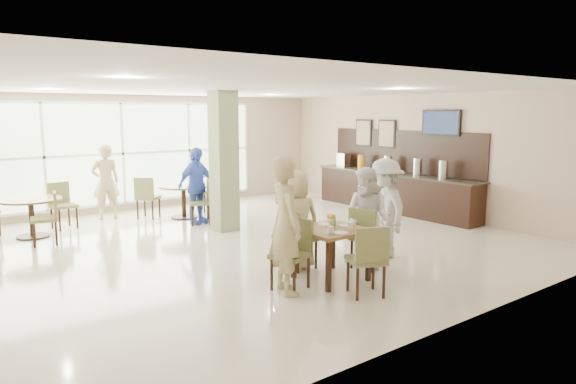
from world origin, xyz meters
TOP-DOWN VIEW (x-y plane):
  - ground at (0.00, 0.00)m, footprint 10.00×10.00m
  - room_shell at (0.00, 0.00)m, footprint 10.00×10.00m
  - window_bank at (-0.50, 4.46)m, footprint 7.00×0.04m
  - column at (0.40, 1.20)m, footprint 0.45×0.45m
  - main_table at (0.02, -2.45)m, footprint 0.90×0.90m
  - round_table_left at (-2.86, 2.91)m, footprint 1.11×1.11m
  - round_table_right at (0.28, 2.84)m, footprint 1.14×1.14m
  - chairs_main_table at (0.03, -2.44)m, footprint 2.11×1.97m
  - chairs_table_left at (-2.85, 2.91)m, footprint 1.94×1.70m
  - chairs_table_right at (0.30, 2.87)m, footprint 2.02×1.91m
  - tabletop_clutter at (0.04, -2.46)m, footprint 0.74×0.72m
  - buffet_counter at (4.70, 0.51)m, footprint 0.64×4.70m
  - wall_tv at (4.94, -0.60)m, footprint 0.06×1.00m
  - framed_art_a at (4.95, 1.00)m, footprint 0.05×0.55m
  - framed_art_b at (4.95, 1.80)m, footprint 0.05×0.55m
  - teen_left at (-0.81, -2.50)m, footprint 0.60×0.76m
  - teen_far at (-0.07, -1.76)m, footprint 0.84×0.63m
  - teen_right at (0.83, -2.37)m, footprint 0.75×0.87m
  - teen_standing at (1.51, -2.11)m, footprint 0.94×1.20m
  - adult_a at (0.23, 2.11)m, footprint 1.08×0.80m
  - adult_b at (1.13, 2.79)m, footprint 0.96×1.54m
  - adult_standing at (-1.17, 3.73)m, footprint 0.65×0.45m

SIDE VIEW (x-z plane):
  - ground at x=0.00m, z-range 0.00..0.00m
  - chairs_main_table at x=0.03m, z-range 0.00..0.95m
  - chairs_table_left at x=-2.85m, z-range 0.00..0.95m
  - chairs_table_right at x=0.30m, z-range 0.00..0.95m
  - buffet_counter at x=4.70m, z-range -0.42..1.53m
  - round_table_left at x=-2.86m, z-range 0.20..0.95m
  - round_table_right at x=0.28m, z-range 0.21..0.96m
  - main_table at x=0.02m, z-range 0.27..1.02m
  - teen_far at x=-0.07m, z-range 0.00..1.53m
  - adult_b at x=1.13m, z-range 0.00..1.55m
  - teen_right at x=0.83m, z-range 0.00..1.55m
  - tabletop_clutter at x=0.04m, z-range 0.71..0.91m
  - teen_standing at x=1.51m, z-range 0.00..1.64m
  - adult_a at x=0.23m, z-range 0.00..1.65m
  - adult_standing at x=-1.17m, z-range 0.00..1.69m
  - teen_left at x=-0.81m, z-range 0.00..1.83m
  - window_bank at x=-0.50m, z-range -2.10..4.90m
  - column at x=0.40m, z-range 0.00..2.80m
  - room_shell at x=0.00m, z-range -3.30..6.70m
  - framed_art_a at x=4.95m, z-range 1.50..2.20m
  - framed_art_b at x=4.95m, z-range 1.50..2.20m
  - wall_tv at x=4.94m, z-range 1.86..2.44m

